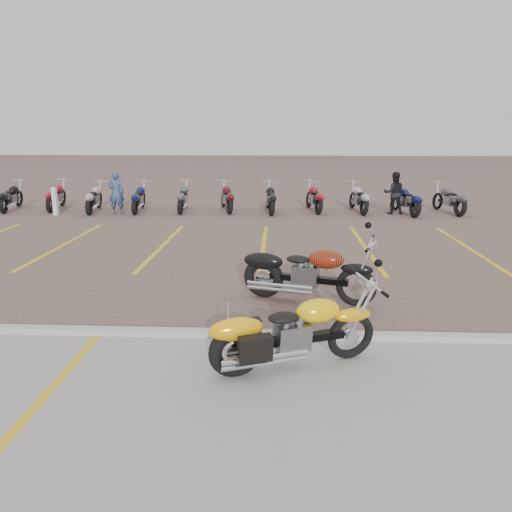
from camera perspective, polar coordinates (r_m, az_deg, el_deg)
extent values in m
plane|color=#705750|center=(9.44, 0.04, -4.49)|extent=(100.00, 100.00, 0.00)
cube|color=#9E9B93|center=(5.39, -2.35, -20.10)|extent=(60.00, 5.00, 0.01)
cube|color=#ADAAA3|center=(7.56, -0.68, -8.97)|extent=(60.00, 0.18, 0.12)
cube|color=gold|center=(6.02, -25.89, -17.58)|extent=(0.12, 5.00, 0.00)
torus|color=black|center=(6.93, 10.62, -9.03)|extent=(0.67, 0.34, 0.67)
torus|color=black|center=(6.38, -2.38, -10.91)|extent=(0.73, 0.41, 0.71)
cube|color=black|center=(6.59, 4.42, -9.51)|extent=(1.30, 0.58, 0.10)
cube|color=slate|center=(6.55, 4.01, -9.07)|extent=(0.51, 0.44, 0.35)
ellipsoid|color=yellow|center=(6.56, 6.84, -6.20)|extent=(0.67, 0.52, 0.31)
ellipsoid|color=black|center=(6.40, 2.93, -7.03)|extent=(0.47, 0.39, 0.12)
torus|color=black|center=(8.89, 11.38, -3.62)|extent=(0.72, 0.32, 0.71)
torus|color=black|center=(9.24, 0.90, -2.63)|extent=(0.78, 0.39, 0.76)
cube|color=black|center=(9.01, 6.05, -2.73)|extent=(1.40, 0.53, 0.11)
cube|color=slate|center=(9.00, 5.72, -2.30)|extent=(0.53, 0.44, 0.37)
ellipsoid|color=black|center=(8.84, 8.05, -0.47)|extent=(0.71, 0.51, 0.33)
ellipsoid|color=black|center=(8.96, 4.88, -0.47)|extent=(0.49, 0.39, 0.13)
imported|color=navy|center=(18.99, -15.69, 6.96)|extent=(0.63, 0.48, 1.55)
imported|color=black|center=(19.03, 15.49, 6.95)|extent=(0.78, 0.62, 1.53)
cube|color=silver|center=(19.53, -21.99, 5.83)|extent=(0.16, 0.16, 1.00)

